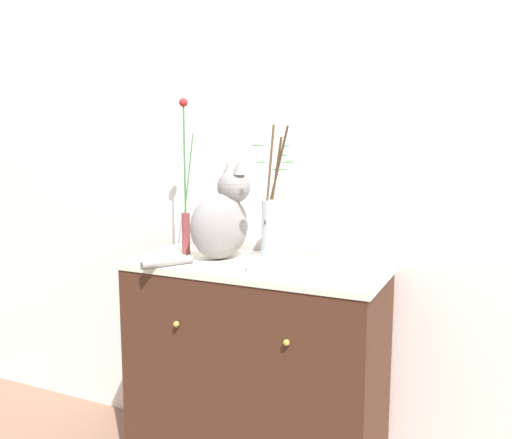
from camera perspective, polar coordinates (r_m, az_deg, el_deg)
wall_back at (r=2.46m, az=3.01°, el=5.08°), size 4.40×0.08×2.60m
sideboard at (r=2.38m, az=-0.00°, el=-15.65°), size 1.03×0.48×0.94m
cat_sitting at (r=2.30m, az=-3.53°, el=0.09°), size 0.33×0.45×0.41m
vase_slim_green at (r=2.40m, az=-7.20°, el=1.35°), size 0.06×0.04×0.66m
bowl_porcelain at (r=2.11m, az=1.85°, el=-4.73°), size 0.20×0.20×0.05m
vase_glass_clear at (r=2.08m, az=1.87°, el=-0.57°), size 0.17×0.18×0.50m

